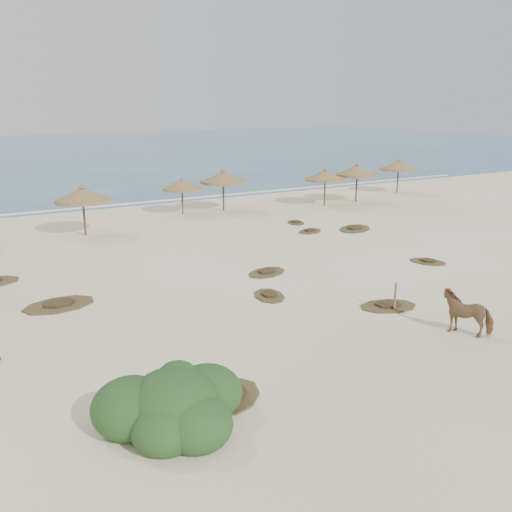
# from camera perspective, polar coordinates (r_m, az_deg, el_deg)

# --- Properties ---
(ground) EXTENTS (160.00, 160.00, 0.00)m
(ground) POSITION_cam_1_polar(r_m,az_deg,el_deg) (21.77, 7.32, -5.43)
(ground) COLOR white
(ground) RESTS_ON ground
(ocean) EXTENTS (200.00, 100.00, 0.01)m
(ocean) POSITION_cam_1_polar(r_m,az_deg,el_deg) (92.28, -22.37, 9.45)
(ocean) COLOR #2B5B83
(ocean) RESTS_ON ground
(foam_line) EXTENTS (70.00, 0.60, 0.01)m
(foam_line) POSITION_cam_1_polar(r_m,az_deg,el_deg) (44.59, -13.28, 5.03)
(foam_line) COLOR white
(foam_line) RESTS_ON ground
(palapa_2) EXTENTS (3.92, 3.92, 3.03)m
(palapa_2) POSITION_cam_1_polar(r_m,az_deg,el_deg) (34.46, -16.96, 5.80)
(palapa_2) COLOR #4F3E28
(palapa_2) RESTS_ON ground
(palapa_3) EXTENTS (3.32, 3.32, 2.60)m
(palapa_3) POSITION_cam_1_polar(r_m,az_deg,el_deg) (39.74, -7.42, 7.04)
(palapa_3) COLOR #4F3E28
(palapa_3) RESTS_ON ground
(palapa_4) EXTENTS (3.99, 3.99, 3.02)m
(palapa_4) POSITION_cam_1_polar(r_m,az_deg,el_deg) (40.72, -3.31, 7.80)
(palapa_4) COLOR #4F3E28
(palapa_4) RESTS_ON ground
(palapa_5) EXTENTS (3.90, 3.90, 2.89)m
(palapa_5) POSITION_cam_1_polar(r_m,az_deg,el_deg) (43.01, 6.94, 7.98)
(palapa_5) COLOR #4F3E28
(palapa_5) RESTS_ON ground
(palapa_6) EXTENTS (3.82, 3.82, 3.10)m
(palapa_6) POSITION_cam_1_polar(r_m,az_deg,el_deg) (44.89, 10.08, 8.37)
(palapa_6) COLOR #4F3E28
(palapa_6) RESTS_ON ground
(palapa_7) EXTENTS (3.23, 3.23, 2.97)m
(palapa_7) POSITION_cam_1_polar(r_m,az_deg,el_deg) (50.20, 14.07, 8.76)
(palapa_7) COLOR #4F3E28
(palapa_7) RESTS_ON ground
(horse) EXTENTS (1.59, 1.88, 1.46)m
(horse) POSITION_cam_1_polar(r_m,az_deg,el_deg) (20.66, 20.40, -5.30)
(horse) COLOR olive
(horse) RESTS_ON ground
(fence_post_near) EXTENTS (0.11, 0.11, 1.13)m
(fence_post_near) POSITION_cam_1_polar(r_m,az_deg,el_deg) (21.98, 13.74, -3.99)
(fence_post_near) COLOR #6B6250
(fence_post_near) RESTS_ON ground
(bush) EXTENTS (3.81, 3.36, 1.71)m
(bush) POSITION_cam_1_polar(r_m,az_deg,el_deg) (14.33, -8.21, -14.60)
(bush) COLOR #2F5725
(bush) RESTS_ON ground
(scrub_1) EXTENTS (2.97, 2.13, 0.16)m
(scrub_1) POSITION_cam_1_polar(r_m,az_deg,el_deg) (23.34, -19.10, -4.60)
(scrub_1) COLOR brown
(scrub_1) RESTS_ON ground
(scrub_2) EXTENTS (1.61, 2.07, 0.16)m
(scrub_2) POSITION_cam_1_polar(r_m,az_deg,el_deg) (23.07, 1.33, -3.96)
(scrub_2) COLOR brown
(scrub_2) RESTS_ON ground
(scrub_3) EXTENTS (2.41, 1.97, 0.16)m
(scrub_3) POSITION_cam_1_polar(r_m,az_deg,el_deg) (26.11, 1.08, -1.63)
(scrub_3) COLOR brown
(scrub_3) RESTS_ON ground
(scrub_4) EXTENTS (1.83, 2.12, 0.16)m
(scrub_4) POSITION_cam_1_polar(r_m,az_deg,el_deg) (29.08, 16.81, -0.52)
(scrub_4) COLOR brown
(scrub_4) RESTS_ON ground
(scrub_5) EXTENTS (3.15, 2.81, 0.16)m
(scrub_5) POSITION_cam_1_polar(r_m,az_deg,el_deg) (35.52, 9.85, 2.73)
(scrub_5) COLOR brown
(scrub_5) RESTS_ON ground
(scrub_7) EXTENTS (2.15, 1.89, 0.16)m
(scrub_7) POSITION_cam_1_polar(r_m,az_deg,el_deg) (34.50, 5.43, 2.51)
(scrub_7) COLOR brown
(scrub_7) RESTS_ON ground
(scrub_9) EXTENTS (2.55, 1.98, 0.16)m
(scrub_9) POSITION_cam_1_polar(r_m,az_deg,el_deg) (22.51, 13.07, -4.86)
(scrub_9) COLOR brown
(scrub_9) RESTS_ON ground
(scrub_10) EXTENTS (1.48, 1.85, 0.16)m
(scrub_10) POSITION_cam_1_polar(r_m,az_deg,el_deg) (36.86, 4.00, 3.38)
(scrub_10) COLOR brown
(scrub_10) RESTS_ON ground
(scrub_11) EXTENTS (2.32, 2.32, 0.16)m
(scrub_11) POSITION_cam_1_polar(r_m,az_deg,el_deg) (15.67, -2.18, -13.77)
(scrub_11) COLOR brown
(scrub_11) RESTS_ON ground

